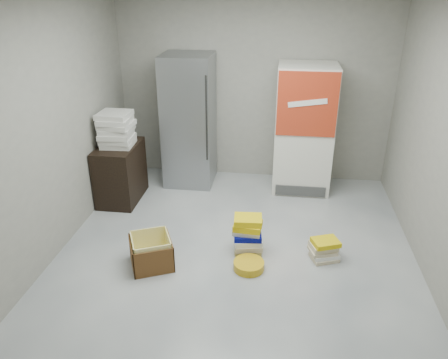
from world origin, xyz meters
name	(u,v)px	position (x,y,z in m)	size (l,w,h in m)	color
ground	(233,268)	(0.00, 0.00, 0.00)	(5.00, 5.00, 0.00)	#B8B8B3
room_shell	(235,105)	(0.00, 0.00, 1.80)	(4.04, 5.04, 2.82)	gray
steel_fridge	(189,121)	(-0.90, 2.13, 0.95)	(0.70, 0.72, 1.90)	gray
coke_cooler	(304,129)	(0.75, 2.12, 0.90)	(0.80, 0.73, 1.80)	silver
wood_shelf	(121,173)	(-1.73, 1.40, 0.40)	(0.50, 0.80, 0.80)	black
supply_box_stack	(116,129)	(-1.72, 1.40, 1.03)	(0.45, 0.44, 0.45)	white
phonebook_stack_main	(248,235)	(0.13, 0.33, 0.23)	(0.35, 0.30, 0.45)	tan
phonebook_stack_side	(324,249)	(0.98, 0.30, 0.12)	(0.36, 0.33, 0.25)	beige
cardboard_box	(151,254)	(-0.88, -0.06, 0.14)	(0.57, 0.57, 0.35)	gold
bucket_lid	(249,265)	(0.17, 0.00, 0.04)	(0.33, 0.33, 0.09)	gold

